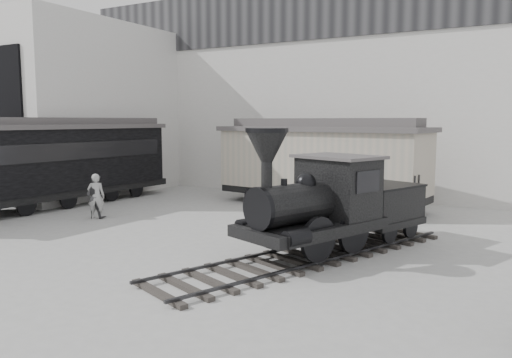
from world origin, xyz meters
The scene contains 8 objects.
ground centered at (0.00, 0.00, 0.00)m, with size 90.00×90.00×0.00m, color #9E9E9B.
north_wall centered at (0.00, 14.98, 5.55)m, with size 34.00×2.51×11.00m.
west_pavilion centered at (-14.50, 9.96, 4.49)m, with size 7.00×12.11×9.00m.
locomotive centered at (2.52, 3.34, 1.34)m, with size 5.85×10.37×3.63m.
boxcar centered at (-0.72, 10.83, 2.11)m, with size 10.14×4.36×4.02m.
passenger_coach centered at (-11.46, 4.44, 2.07)m, with size 3.97×14.17×3.74m.
visitor_a centered at (-7.50, 3.83, 0.91)m, with size 0.66×0.44×1.82m, color #AFAFAE.
visitor_b centered at (-7.64, 3.94, 0.88)m, with size 0.86×0.67×1.76m, color #3E3E40.
Camera 1 is at (7.59, -10.36, 3.92)m, focal length 35.00 mm.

